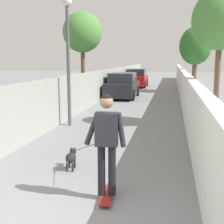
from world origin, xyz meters
TOP-DOWN VIEW (x-y plane):
  - ground_plane at (14.00, 0.00)m, footprint 80.00×80.00m
  - wall_left at (12.00, 2.41)m, footprint 48.00×0.30m
  - fence_right at (12.00, -2.41)m, footprint 48.00×0.30m
  - tree_left_near at (13.00, 3.15)m, footprint 2.15×2.15m
  - tree_right_mid at (7.50, -3.28)m, footprint 1.91×1.91m
  - tree_right_far at (19.00, -3.29)m, footprint 2.24×2.24m
  - lamp_post at (6.79, 1.86)m, footprint 0.36×0.36m
  - skateboard at (1.23, -0.71)m, footprint 0.82×0.29m
  - person_skateboarder at (1.23, -0.71)m, footprint 0.26×0.72m
  - dog at (2.50, 0.36)m, footprint 1.56×1.20m
  - car_near at (15.14, 1.26)m, footprint 3.92×1.80m
  - car_far at (22.72, 1.26)m, footprint 3.83×1.80m

SIDE VIEW (x-z plane):
  - ground_plane at x=14.00m, z-range 0.00..0.00m
  - skateboard at x=1.23m, z-range 0.03..0.11m
  - dog at x=2.50m, z-range -0.25..0.80m
  - car_far at x=22.72m, z-range -0.06..1.48m
  - car_near at x=15.14m, z-range -0.06..1.48m
  - fence_right at x=12.00m, z-range 0.00..1.70m
  - wall_left at x=12.00m, z-range 0.00..1.71m
  - person_skateboarder at x=1.23m, z-range 0.24..1.99m
  - lamp_post at x=6.79m, z-range 0.81..5.33m
  - tree_right_far at x=19.00m, z-range 0.95..5.57m
  - tree_right_mid at x=7.50m, z-range 1.30..6.01m
  - tree_left_near at x=13.00m, z-range 1.33..6.28m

